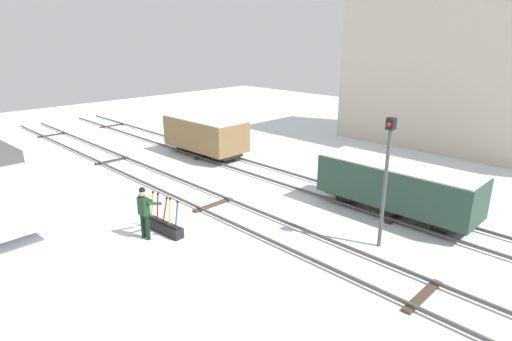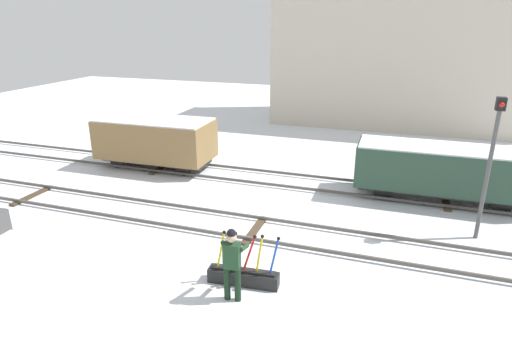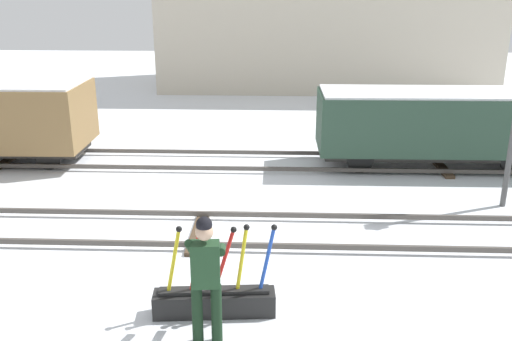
{
  "view_description": "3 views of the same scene",
  "coord_description": "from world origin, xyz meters",
  "views": [
    {
      "loc": [
        12.44,
        -9.84,
        6.65
      ],
      "look_at": [
        -0.48,
        2.94,
        0.73
      ],
      "focal_mm": 29.28,
      "sensor_mm": 36.0,
      "label": 1
    },
    {
      "loc": [
        3.88,
        -11.46,
        6.33
      ],
      "look_at": [
        -0.47,
        1.54,
        1.45
      ],
      "focal_mm": 30.22,
      "sensor_mm": 36.0,
      "label": 2
    },
    {
      "loc": [
        1.55,
        -10.03,
        4.72
      ],
      "look_at": [
        1.08,
        1.3,
        0.89
      ],
      "focal_mm": 39.62,
      "sensor_mm": 36.0,
      "label": 3
    }
  ],
  "objects": [
    {
      "name": "apartment_building",
      "position": [
        3.63,
        17.1,
        4.7
      ],
      "size": [
        15.06,
        6.23,
        9.4
      ],
      "color": "beige",
      "rests_on": "ground_plane"
    },
    {
      "name": "track_main_line",
      "position": [
        0.0,
        0.0,
        0.11
      ],
      "size": [
        44.0,
        1.94,
        0.18
      ],
      "color": "#4C4742",
      "rests_on": "ground_plane"
    },
    {
      "name": "freight_car_back_track",
      "position": [
        5.61,
        4.43,
        1.2
      ],
      "size": [
        6.03,
        1.95,
        2.04
      ],
      "rotation": [
        0.0,
        0.0,
        0.01
      ],
      "color": "#2D2B28",
      "rests_on": "ground_plane"
    },
    {
      "name": "rail_worker",
      "position": [
        0.61,
        -3.42,
        1.07
      ],
      "size": [
        0.57,
        0.73,
        1.87
      ],
      "rotation": [
        0.0,
        0.0,
        0.08
      ],
      "color": "black",
      "rests_on": "ground_plane"
    },
    {
      "name": "ground_plane",
      "position": [
        0.0,
        0.0,
        0.0
      ],
      "size": [
        60.0,
        60.0,
        0.0
      ],
      "primitive_type": "plane",
      "color": "silver"
    },
    {
      "name": "freight_car_mid_siding",
      "position": [
        -6.11,
        4.43,
        1.28
      ],
      "size": [
        5.04,
        2.34,
        2.2
      ],
      "rotation": [
        0.0,
        0.0,
        0.02
      ],
      "color": "#2D2B28",
      "rests_on": "ground_plane"
    },
    {
      "name": "track_siding_near",
      "position": [
        0.0,
        4.43,
        0.11
      ],
      "size": [
        44.0,
        1.94,
        0.18
      ],
      "color": "#4C4742",
      "rests_on": "ground_plane"
    },
    {
      "name": "signal_post",
      "position": [
        6.52,
        1.73,
        2.59
      ],
      "size": [
        0.24,
        0.32,
        4.29
      ],
      "color": "#4C4C4C",
      "rests_on": "ground_plane"
    },
    {
      "name": "switch_lever_frame",
      "position": [
        0.64,
        -2.76,
        0.25
      ],
      "size": [
        1.83,
        0.51,
        1.44
      ],
      "rotation": [
        0.0,
        0.0,
        0.08
      ],
      "color": "black",
      "rests_on": "ground_plane"
    }
  ]
}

